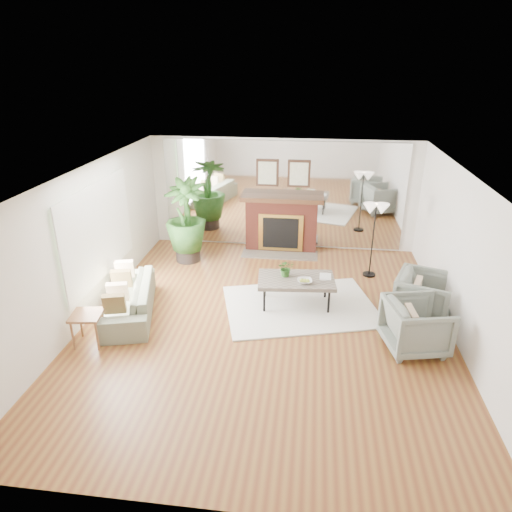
# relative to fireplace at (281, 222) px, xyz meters

# --- Properties ---
(ground) EXTENTS (7.00, 7.00, 0.00)m
(ground) POSITION_rel_fireplace_xyz_m (0.00, -3.26, -0.66)
(ground) COLOR brown
(ground) RESTS_ON ground
(wall_left) EXTENTS (0.02, 7.00, 2.50)m
(wall_left) POSITION_rel_fireplace_xyz_m (-2.99, -3.26, 0.59)
(wall_left) COLOR silver
(wall_left) RESTS_ON ground
(wall_right) EXTENTS (0.02, 7.00, 2.50)m
(wall_right) POSITION_rel_fireplace_xyz_m (2.99, -3.26, 0.59)
(wall_right) COLOR silver
(wall_right) RESTS_ON ground
(wall_back) EXTENTS (6.00, 0.02, 2.50)m
(wall_back) POSITION_rel_fireplace_xyz_m (0.00, 0.23, 0.59)
(wall_back) COLOR silver
(wall_back) RESTS_ON ground
(mirror_panel) EXTENTS (5.40, 0.04, 2.40)m
(mirror_panel) POSITION_rel_fireplace_xyz_m (0.00, 0.21, 0.59)
(mirror_panel) COLOR silver
(mirror_panel) RESTS_ON wall_back
(window_panel) EXTENTS (0.04, 2.40, 1.50)m
(window_panel) POSITION_rel_fireplace_xyz_m (-2.96, -2.86, 0.69)
(window_panel) COLOR #B2E09E
(window_panel) RESTS_ON wall_left
(fireplace) EXTENTS (1.85, 0.83, 2.05)m
(fireplace) POSITION_rel_fireplace_xyz_m (0.00, 0.00, 0.00)
(fireplace) COLOR maroon
(fireplace) RESTS_ON ground
(area_rug) EXTENTS (3.01, 2.49, 0.03)m
(area_rug) POSITION_rel_fireplace_xyz_m (0.55, -2.64, -0.65)
(area_rug) COLOR silver
(area_rug) RESTS_ON ground
(coffee_table) EXTENTS (1.40, 0.89, 0.53)m
(coffee_table) POSITION_rel_fireplace_xyz_m (0.46, -2.59, -0.17)
(coffee_table) COLOR #6C6255
(coffee_table) RESTS_ON ground
(sofa) EXTENTS (1.26, 2.09, 0.57)m
(sofa) POSITION_rel_fireplace_xyz_m (-2.38, -3.24, -0.37)
(sofa) COLOR gray
(sofa) RESTS_ON ground
(armchair_back) EXTENTS (1.13, 1.12, 0.81)m
(armchair_back) POSITION_rel_fireplace_xyz_m (2.60, -2.76, -0.26)
(armchair_back) COLOR gray
(armchair_back) RESTS_ON ground
(armchair_front) EXTENTS (1.04, 1.02, 0.80)m
(armchair_front) POSITION_rel_fireplace_xyz_m (2.30, -3.70, -0.26)
(armchair_front) COLOR gray
(armchair_front) RESTS_ON ground
(side_table) EXTENTS (0.51, 0.51, 0.52)m
(side_table) POSITION_rel_fireplace_xyz_m (-2.65, -4.18, -0.23)
(side_table) COLOR brown
(side_table) RESTS_ON ground
(potted_ficus) EXTENTS (1.01, 1.01, 1.82)m
(potted_ficus) POSITION_rel_fireplace_xyz_m (-1.97, -0.87, 0.32)
(potted_ficus) COLOR black
(potted_ficus) RESTS_ON ground
(floor_lamp) EXTENTS (0.49, 0.27, 1.52)m
(floor_lamp) POSITION_rel_fireplace_xyz_m (1.90, -1.16, 0.64)
(floor_lamp) COLOR black
(floor_lamp) RESTS_ON ground
(tabletop_plant) EXTENTS (0.31, 0.27, 0.31)m
(tabletop_plant) POSITION_rel_fireplace_xyz_m (0.27, -2.51, 0.03)
(tabletop_plant) COLOR #366425
(tabletop_plant) RESTS_ON coffee_table
(fruit_bowl) EXTENTS (0.29, 0.29, 0.06)m
(fruit_bowl) POSITION_rel_fireplace_xyz_m (0.61, -2.74, -0.09)
(fruit_bowl) COLOR brown
(fruit_bowl) RESTS_ON coffee_table
(book) EXTENTS (0.20, 0.28, 0.02)m
(book) POSITION_rel_fireplace_xyz_m (0.87, -2.47, -0.12)
(book) COLOR brown
(book) RESTS_ON coffee_table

